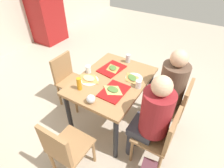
{
  "coord_description": "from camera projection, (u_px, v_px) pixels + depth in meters",
  "views": [
    {
      "loc": [
        -1.6,
        -0.98,
        2.19
      ],
      "look_at": [
        0.0,
        0.0,
        0.69
      ],
      "focal_mm": 29.46,
      "sensor_mm": 36.0,
      "label": 1
    }
  ],
  "objects": [
    {
      "name": "person_in_brown_jacket",
      "position": [
        169.0,
        86.0,
        2.29
      ],
      "size": [
        0.32,
        0.42,
        1.24
      ],
      "color": "#383842",
      "rests_on": "ground_plane"
    },
    {
      "name": "pizza_slice_c",
      "position": [
        89.0,
        78.0,
        2.34
      ],
      "size": [
        0.19,
        0.25,
        0.02
      ],
      "color": "#C68C47",
      "rests_on": "paper_plate_center"
    },
    {
      "name": "chair_near_right",
      "position": [
        176.0,
        105.0,
        2.39
      ],
      "size": [
        0.4,
        0.4,
        0.83
      ],
      "color": "#9E7247",
      "rests_on": "ground_plane"
    },
    {
      "name": "pizza_slice_b",
      "position": [
        113.0,
        68.0,
        2.51
      ],
      "size": [
        0.23,
        0.23,
        0.02
      ],
      "color": "#C68C47",
      "rests_on": "tray_red_far"
    },
    {
      "name": "foil_bundle",
      "position": [
        91.0,
        99.0,
        2.0
      ],
      "size": [
        0.1,
        0.1,
        0.1
      ],
      "primitive_type": "sphere",
      "color": "silver",
      "rests_on": "main_table"
    },
    {
      "name": "tray_red_far",
      "position": [
        112.0,
        69.0,
        2.53
      ],
      "size": [
        0.39,
        0.31,
        0.02
      ],
      "primitive_type": "cube",
      "rotation": [
        0.0,
        0.0,
        -0.13
      ],
      "color": "#B21414",
      "rests_on": "main_table"
    },
    {
      "name": "person_in_red",
      "position": [
        152.0,
        116.0,
        1.92
      ],
      "size": [
        0.32,
        0.42,
        1.24
      ],
      "color": "#383842",
      "rests_on": "ground_plane"
    },
    {
      "name": "ground_plane",
      "position": [
        112.0,
        119.0,
        2.84
      ],
      "size": [
        10.0,
        10.0,
        0.02
      ],
      "primitive_type": "cube",
      "color": "#B7A893"
    },
    {
      "name": "condiment_bottle",
      "position": [
        79.0,
        84.0,
        2.15
      ],
      "size": [
        0.06,
        0.06,
        0.16
      ],
      "primitive_type": "cylinder",
      "color": "orange",
      "rests_on": "main_table"
    },
    {
      "name": "plastic_cup_b",
      "position": [
        138.0,
        84.0,
        2.2
      ],
      "size": [
        0.07,
        0.07,
        0.1
      ],
      "primitive_type": "cylinder",
      "color": "white",
      "rests_on": "main_table"
    },
    {
      "name": "chair_left_end",
      "position": [
        64.0,
        148.0,
        1.9
      ],
      "size": [
        0.4,
        0.4,
        0.83
      ],
      "color": "#9E7247",
      "rests_on": "ground_plane"
    },
    {
      "name": "tray_red_near",
      "position": [
        114.0,
        91.0,
        2.16
      ],
      "size": [
        0.36,
        0.27,
        0.02
      ],
      "primitive_type": "cube",
      "rotation": [
        0.0,
        0.0,
        -0.02
      ],
      "color": "#B21414",
      "rests_on": "main_table"
    },
    {
      "name": "chair_near_left",
      "position": [
        161.0,
        136.0,
        2.01
      ],
      "size": [
        0.4,
        0.4,
        0.83
      ],
      "color": "#9E7247",
      "rests_on": "ground_plane"
    },
    {
      "name": "chair_far_side",
      "position": [
        68.0,
        77.0,
        2.85
      ],
      "size": [
        0.4,
        0.4,
        0.83
      ],
      "color": "#9E7247",
      "rests_on": "ground_plane"
    },
    {
      "name": "pizza_slice_a",
      "position": [
        113.0,
        90.0,
        2.16
      ],
      "size": [
        0.17,
        0.22,
        0.02
      ],
      "color": "#DBAD60",
      "rests_on": "tray_red_near"
    },
    {
      "name": "paper_plate_center",
      "position": [
        90.0,
        80.0,
        2.33
      ],
      "size": [
        0.22,
        0.22,
        0.01
      ],
      "primitive_type": "cylinder",
      "color": "white",
      "rests_on": "main_table"
    },
    {
      "name": "main_table",
      "position": [
        112.0,
        86.0,
        2.42
      ],
      "size": [
        1.12,
        0.83,
        0.76
      ],
      "color": "#9E7247",
      "rests_on": "ground_plane"
    },
    {
      "name": "pizza_slice_d",
      "position": [
        132.0,
        78.0,
        2.35
      ],
      "size": [
        0.25,
        0.26,
        0.02
      ],
      "color": "#C68C47",
      "rests_on": "paper_plate_near_edge"
    },
    {
      "name": "paper_plate_near_edge",
      "position": [
        134.0,
        78.0,
        2.37
      ],
      "size": [
        0.22,
        0.22,
        0.01
      ],
      "primitive_type": "cylinder",
      "color": "white",
      "rests_on": "main_table"
    },
    {
      "name": "plastic_cup_a",
      "position": [
        88.0,
        69.0,
        2.45
      ],
      "size": [
        0.07,
        0.07,
        0.1
      ],
      "primitive_type": "cylinder",
      "color": "white",
      "rests_on": "main_table"
    },
    {
      "name": "soda_can",
      "position": [
        128.0,
        58.0,
        2.64
      ],
      "size": [
        0.07,
        0.07,
        0.12
      ],
      "primitive_type": "cylinder",
      "color": "#B7BCC6",
      "rests_on": "main_table"
    },
    {
      "name": "drink_fridge",
      "position": [
        44.0,
        3.0,
        4.41
      ],
      "size": [
        0.7,
        0.6,
        1.9
      ],
      "primitive_type": "cube",
      "color": "maroon",
      "rests_on": "ground_plane"
    }
  ]
}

